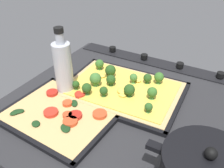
# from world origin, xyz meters

# --- Properties ---
(ground_plane) EXTENTS (0.75, 0.69, 0.03)m
(ground_plane) POSITION_xyz_m (0.00, 0.00, -0.01)
(ground_plane) COLOR #28282B
(stove_control_panel) EXTENTS (0.72, 0.07, 0.03)m
(stove_control_panel) POSITION_xyz_m (0.00, -0.31, 0.01)
(stove_control_panel) COLOR black
(stove_control_panel) RESTS_ON ground_plane
(baking_tray_front) EXTENTS (0.40, 0.30, 0.01)m
(baking_tray_front) POSITION_xyz_m (0.05, -0.06, 0.00)
(baking_tray_front) COLOR black
(baking_tray_front) RESTS_ON ground_plane
(broccoli_pizza) EXTENTS (0.38, 0.27, 0.06)m
(broccoli_pizza) POSITION_xyz_m (0.05, -0.06, 0.02)
(broccoli_pizza) COLOR tan
(broccoli_pizza) RESTS_ON baking_tray_front
(baking_tray_back) EXTENTS (0.33, 0.27, 0.01)m
(baking_tray_back) POSITION_xyz_m (0.15, 0.14, 0.00)
(baking_tray_back) COLOR black
(baking_tray_back) RESTS_ON ground_plane
(veggie_pizza_back) EXTENTS (0.30, 0.25, 0.02)m
(veggie_pizza_back) POSITION_xyz_m (0.15, 0.13, 0.01)
(veggie_pizza_back) COLOR tan
(veggie_pizza_back) RESTS_ON baking_tray_back
(oil_bottle) EXTENTS (0.06, 0.06, 0.23)m
(oil_bottle) POSITION_xyz_m (0.21, 0.03, 0.10)
(oil_bottle) COLOR #B7BCC6
(oil_bottle) RESTS_ON ground_plane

